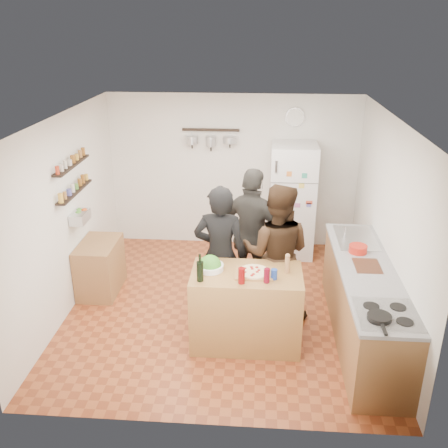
# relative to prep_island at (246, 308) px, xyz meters

# --- Properties ---
(room_shell) EXTENTS (4.20, 4.20, 4.20)m
(room_shell) POSITION_rel_prep_island_xyz_m (-0.32, 1.13, 0.79)
(room_shell) COLOR brown
(room_shell) RESTS_ON ground
(prep_island) EXTENTS (1.25, 0.72, 0.91)m
(prep_island) POSITION_rel_prep_island_xyz_m (0.00, 0.00, 0.00)
(prep_island) COLOR olive
(prep_island) RESTS_ON floor
(pizza_board) EXTENTS (0.42, 0.34, 0.02)m
(pizza_board) POSITION_rel_prep_island_xyz_m (0.08, -0.02, 0.47)
(pizza_board) COLOR olive
(pizza_board) RESTS_ON prep_island
(pizza) EXTENTS (0.34, 0.34, 0.02)m
(pizza) POSITION_rel_prep_island_xyz_m (0.08, -0.02, 0.48)
(pizza) COLOR beige
(pizza) RESTS_ON pizza_board
(salad_bowl) EXTENTS (0.31, 0.31, 0.06)m
(salad_bowl) POSITION_rel_prep_island_xyz_m (-0.42, 0.05, 0.49)
(salad_bowl) COLOR silver
(salad_bowl) RESTS_ON prep_island
(wine_bottle) EXTENTS (0.08, 0.08, 0.23)m
(wine_bottle) POSITION_rel_prep_island_xyz_m (-0.50, -0.22, 0.57)
(wine_bottle) COLOR black
(wine_bottle) RESTS_ON prep_island
(wine_glass_near) EXTENTS (0.07, 0.07, 0.18)m
(wine_glass_near) POSITION_rel_prep_island_xyz_m (-0.05, -0.24, 0.55)
(wine_glass_near) COLOR #630809
(wine_glass_near) RESTS_ON prep_island
(wine_glass_far) EXTENTS (0.07, 0.07, 0.16)m
(wine_glass_far) POSITION_rel_prep_island_xyz_m (0.22, -0.20, 0.54)
(wine_glass_far) COLOR #530716
(wine_glass_far) RESTS_ON prep_island
(pepper_mill) EXTENTS (0.06, 0.06, 0.18)m
(pepper_mill) POSITION_rel_prep_island_xyz_m (0.45, 0.05, 0.55)
(pepper_mill) COLOR #996A40
(pepper_mill) RESTS_ON prep_island
(salt_canister) EXTENTS (0.07, 0.07, 0.12)m
(salt_canister) POSITION_rel_prep_island_xyz_m (0.30, -0.12, 0.51)
(salt_canister) COLOR navy
(salt_canister) RESTS_ON prep_island
(person_left) EXTENTS (0.67, 0.47, 1.78)m
(person_left) POSITION_rel_prep_island_xyz_m (-0.34, 0.48, 0.43)
(person_left) COLOR black
(person_left) RESTS_ON floor
(person_center) EXTENTS (0.97, 0.81, 1.78)m
(person_center) POSITION_rel_prep_island_xyz_m (0.34, 0.58, 0.43)
(person_center) COLOR black
(person_center) RESTS_ON floor
(person_back) EXTENTS (1.16, 0.83, 1.82)m
(person_back) POSITION_rel_prep_island_xyz_m (0.04, 1.04, 0.46)
(person_back) COLOR #292824
(person_back) RESTS_ON floor
(counter_run) EXTENTS (0.63, 2.63, 0.90)m
(counter_run) POSITION_rel_prep_island_xyz_m (1.38, 0.19, -0.01)
(counter_run) COLOR #9E7042
(counter_run) RESTS_ON floor
(stove_top) EXTENTS (0.60, 0.62, 0.02)m
(stove_top) POSITION_rel_prep_island_xyz_m (1.38, -0.76, 0.46)
(stove_top) COLOR white
(stove_top) RESTS_ON counter_run
(skillet) EXTENTS (0.23, 0.23, 0.04)m
(skillet) POSITION_rel_prep_island_xyz_m (1.28, -0.86, 0.49)
(skillet) COLOR black
(skillet) RESTS_ON stove_top
(sink) EXTENTS (0.50, 0.80, 0.03)m
(sink) POSITION_rel_prep_island_xyz_m (1.38, 1.04, 0.46)
(sink) COLOR silver
(sink) RESTS_ON counter_run
(cutting_board) EXTENTS (0.30, 0.40, 0.02)m
(cutting_board) POSITION_rel_prep_island_xyz_m (1.38, 0.26, 0.46)
(cutting_board) COLOR brown
(cutting_board) RESTS_ON counter_run
(red_bowl) EXTENTS (0.22, 0.22, 0.09)m
(red_bowl) POSITION_rel_prep_island_xyz_m (1.33, 0.61, 0.51)
(red_bowl) COLOR red
(red_bowl) RESTS_ON counter_run
(fridge) EXTENTS (0.70, 0.68, 1.80)m
(fridge) POSITION_rel_prep_island_xyz_m (0.63, 2.49, 0.45)
(fridge) COLOR white
(fridge) RESTS_ON floor
(wall_clock) EXTENTS (0.30, 0.03, 0.30)m
(wall_clock) POSITION_rel_prep_island_xyz_m (0.63, 2.82, 1.69)
(wall_clock) COLOR silver
(wall_clock) RESTS_ON back_wall
(spice_shelf_lower) EXTENTS (0.12, 1.00, 0.02)m
(spice_shelf_lower) POSITION_rel_prep_island_xyz_m (-2.25, 0.94, 1.04)
(spice_shelf_lower) COLOR black
(spice_shelf_lower) RESTS_ON left_wall
(spice_shelf_upper) EXTENTS (0.12, 1.00, 0.02)m
(spice_shelf_upper) POSITION_rel_prep_island_xyz_m (-2.25, 0.94, 1.40)
(spice_shelf_upper) COLOR black
(spice_shelf_upper) RESTS_ON left_wall
(produce_basket) EXTENTS (0.18, 0.35, 0.14)m
(produce_basket) POSITION_rel_prep_island_xyz_m (-2.22, 0.94, 0.69)
(produce_basket) COLOR silver
(produce_basket) RESTS_ON left_wall
(side_table) EXTENTS (0.50, 0.80, 0.73)m
(side_table) POSITION_rel_prep_island_xyz_m (-2.06, 1.04, -0.09)
(side_table) COLOR #92623D
(side_table) RESTS_ON floor
(pot_rack) EXTENTS (0.90, 0.04, 0.04)m
(pot_rack) POSITION_rel_prep_island_xyz_m (-0.67, 2.74, 1.49)
(pot_rack) COLOR black
(pot_rack) RESTS_ON back_wall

